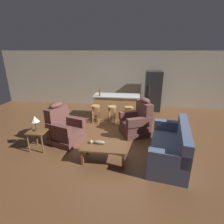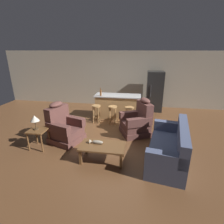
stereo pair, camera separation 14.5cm
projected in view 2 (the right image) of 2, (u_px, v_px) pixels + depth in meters
name	position (u px, v px, depth m)	size (l,w,h in m)	color
ground_plane	(112.00, 132.00, 5.92)	(12.00, 12.00, 0.00)	brown
back_wall	(123.00, 79.00, 8.39)	(12.00, 0.05, 2.60)	#A89E89
coffee_table	(102.00, 147.00, 4.28)	(1.10, 0.60, 0.42)	brown
fish_figurine	(96.00, 142.00, 4.33)	(0.34, 0.10, 0.10)	#4C3823
couch	(170.00, 148.00, 4.29)	(1.15, 2.01, 0.94)	#4C5675
recliner_near_lamp	(64.00, 128.00, 5.23)	(1.07, 1.07, 1.20)	brown
recliner_near_island	(138.00, 122.00, 5.66)	(1.12, 1.12, 1.20)	brown
end_table	(38.00, 133.00, 4.82)	(0.48, 0.48, 0.56)	brown
table_lamp	(35.00, 119.00, 4.69)	(0.24, 0.24, 0.41)	#4C3823
kitchen_island	(118.00, 106.00, 7.02)	(1.80, 0.70, 0.95)	#AD7F4C
bar_stool_left	(96.00, 111.00, 6.54)	(0.32, 0.32, 0.68)	#A87A47
bar_stool_middle	(113.00, 112.00, 6.45)	(0.32, 0.32, 0.68)	#A87A47
bar_stool_right	(129.00, 113.00, 6.35)	(0.32, 0.32, 0.68)	#A87A47
refrigerator	(155.00, 91.00, 7.77)	(0.70, 0.69, 1.76)	black
bottle_tall_green	(101.00, 93.00, 6.70)	(0.06, 0.06, 0.32)	brown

